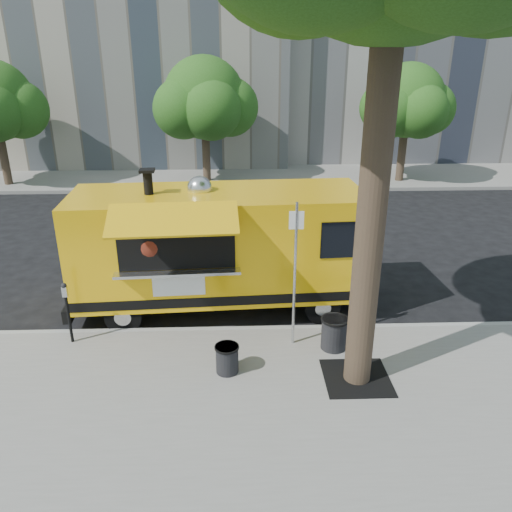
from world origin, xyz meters
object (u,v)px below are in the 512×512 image
at_px(trash_bin_right, 227,358).
at_px(trash_bin_left, 334,332).
at_px(parking_meter, 67,306).
at_px(food_truck, 218,246).
at_px(far_tree_c, 408,101).
at_px(far_tree_b, 204,98).
at_px(sign_post, 295,267).

bearing_deg(trash_bin_right, trash_bin_left, 19.20).
bearing_deg(parking_meter, food_truck, 28.95).
height_order(far_tree_c, trash_bin_right, far_tree_c).
xyz_separation_m(far_tree_c, trash_bin_left, (-5.65, -14.17, -3.21)).
relative_size(far_tree_c, parking_meter, 3.90).
bearing_deg(far_tree_b, parking_meter, -98.10).
bearing_deg(trash_bin_right, far_tree_c, 62.45).
bearing_deg(trash_bin_left, far_tree_b, 103.05).
distance_m(far_tree_c, food_truck, 14.66).
xyz_separation_m(far_tree_b, far_tree_c, (9.00, -0.30, -0.12)).
height_order(sign_post, trash_bin_right, sign_post).
relative_size(food_truck, trash_bin_right, 12.66).
bearing_deg(sign_post, food_truck, 130.04).
xyz_separation_m(sign_post, parking_meter, (-4.55, 0.20, -0.87)).
bearing_deg(trash_bin_right, food_truck, 94.72).
bearing_deg(food_truck, trash_bin_right, -88.81).
distance_m(sign_post, trash_bin_right, 2.16).
bearing_deg(trash_bin_right, parking_meter, 160.26).
bearing_deg(far_tree_b, food_truck, -85.43).
xyz_separation_m(parking_meter, food_truck, (2.99, 1.65, 0.60)).
relative_size(far_tree_b, food_truck, 0.79).
xyz_separation_m(far_tree_b, parking_meter, (-2.00, -14.05, -2.85)).
height_order(far_tree_c, sign_post, far_tree_c).
distance_m(food_truck, trash_bin_right, 3.04).
relative_size(far_tree_c, food_truck, 0.75).
relative_size(far_tree_c, trash_bin_right, 9.50).
relative_size(sign_post, food_truck, 0.43).
bearing_deg(far_tree_c, trash_bin_right, -117.55).
bearing_deg(food_truck, far_tree_b, 91.04).
relative_size(parking_meter, trash_bin_right, 2.43).
xyz_separation_m(far_tree_b, sign_post, (2.55, -14.25, -1.98)).
height_order(far_tree_b, parking_meter, far_tree_b).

